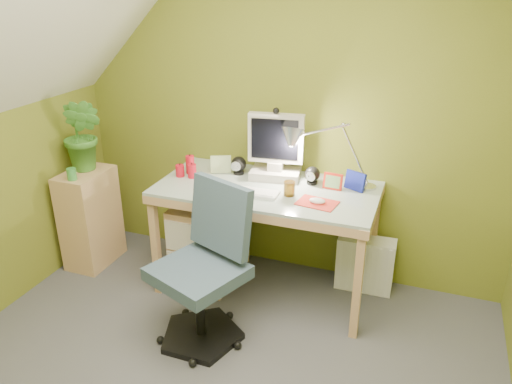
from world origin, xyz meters
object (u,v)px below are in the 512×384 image
(desk, at_px, (266,239))
(task_chair, at_px, (198,270))
(radiator, at_px, (365,264))
(potted_plant, at_px, (83,135))
(side_ledge, at_px, (91,218))
(desk_lamp, at_px, (342,140))
(monitor, at_px, (276,142))

(desk, distance_m, task_chair, 0.71)
(radiator, bearing_deg, potted_plant, -172.87)
(desk, bearing_deg, task_chair, -106.50)
(potted_plant, bearing_deg, side_ledge, -90.00)
(desk_lamp, distance_m, potted_plant, 1.86)
(task_chair, bearing_deg, radiator, 67.82)
(side_ledge, xyz_separation_m, potted_plant, (0.00, 0.05, 0.65))
(task_chair, bearing_deg, potted_plant, 174.96)
(potted_plant, bearing_deg, desk_lamp, 8.08)
(monitor, bearing_deg, radiator, -4.15)
(monitor, relative_size, potted_plant, 0.94)
(monitor, bearing_deg, desk_lamp, -8.41)
(monitor, distance_m, radiator, 1.08)
(monitor, xyz_separation_m, task_chair, (-0.19, -0.86, -0.55))
(desk, relative_size, desk_lamp, 2.25)
(desk_lamp, height_order, side_ledge, desk_lamp)
(desk_lamp, bearing_deg, side_ledge, -176.96)
(desk, xyz_separation_m, radiator, (0.67, 0.23, -0.20))
(desk_lamp, bearing_deg, desk, -164.76)
(task_chair, relative_size, radiator, 2.49)
(desk, height_order, task_chair, task_chair)
(desk, height_order, side_ledge, desk)
(desk, height_order, potted_plant, potted_plant)
(radiator, bearing_deg, monitor, -177.20)
(desk_lamp, relative_size, side_ledge, 0.87)
(desk, xyz_separation_m, desk_lamp, (0.45, 0.18, 0.72))
(monitor, height_order, radiator, monitor)
(potted_plant, bearing_deg, desk, 3.36)
(task_chair, xyz_separation_m, radiator, (0.87, 0.91, -0.30))
(monitor, xyz_separation_m, side_ledge, (-1.39, -0.31, -0.67))
(side_ledge, distance_m, potted_plant, 0.66)
(potted_plant, bearing_deg, radiator, 8.59)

